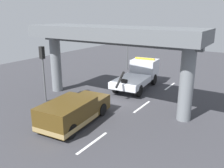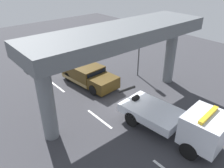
{
  "view_description": "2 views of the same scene",
  "coord_description": "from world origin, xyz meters",
  "views": [
    {
      "loc": [
        -14.85,
        -9.28,
        6.59
      ],
      "look_at": [
        -1.17,
        -0.54,
        1.73
      ],
      "focal_mm": 38.13,
      "sensor_mm": 36.0,
      "label": 1
    },
    {
      "loc": [
        9.68,
        -9.51,
        9.11
      ],
      "look_at": [
        -1.44,
        -0.07,
        1.26
      ],
      "focal_mm": 35.52,
      "sensor_mm": 36.0,
      "label": 2
    }
  ],
  "objects": [
    {
      "name": "lane_stripe_west",
      "position": [
        -6.0,
        -2.4,
        0.0
      ],
      "size": [
        2.6,
        0.16,
        0.01
      ],
      "primitive_type": "cube",
      "color": "silver",
      "rests_on": "ground"
    },
    {
      "name": "lane_stripe_east",
      "position": [
        6.0,
        -2.4,
        0.0
      ],
      "size": [
        2.6,
        0.16,
        0.01
      ],
      "primitive_type": "cube",
      "color": "silver",
      "rests_on": "ground"
    },
    {
      "name": "traffic_light_far",
      "position": [
        10.02,
        4.4,
        3.25
      ],
      "size": [
        0.39,
        0.32,
        4.47
      ],
      "color": "#515456",
      "rests_on": "ground"
    },
    {
      "name": "tow_truck_white",
      "position": [
        4.47,
        0.07,
        1.2
      ],
      "size": [
        7.33,
        2.9,
        2.46
      ],
      "color": "silver",
      "rests_on": "ground"
    },
    {
      "name": "traffic_light_near",
      "position": [
        -2.98,
        4.4,
        3.1
      ],
      "size": [
        0.39,
        0.32,
        4.26
      ],
      "color": "#515456",
      "rests_on": "ground"
    },
    {
      "name": "lane_stripe_mid",
      "position": [
        0.0,
        -2.4,
        0.0
      ],
      "size": [
        2.6,
        0.16,
        0.01
      ],
      "primitive_type": "cube",
      "color": "silver",
      "rests_on": "ground"
    },
    {
      "name": "overpass_structure",
      "position": [
        -0.53,
        0.0,
        4.81
      ],
      "size": [
        3.6,
        13.19,
        5.7
      ],
      "color": "slate",
      "rests_on": "ground"
    },
    {
      "name": "towed_van_green",
      "position": [
        -4.77,
        -0.01,
        0.78
      ],
      "size": [
        5.37,
        2.62,
        1.58
      ],
      "color": "#4C3814",
      "rests_on": "ground"
    },
    {
      "name": "ground_plane",
      "position": [
        0.0,
        0.0,
        -0.05
      ],
      "size": [
        60.0,
        40.0,
        0.1
      ],
      "primitive_type": "cube",
      "color": "#38383D"
    }
  ]
}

